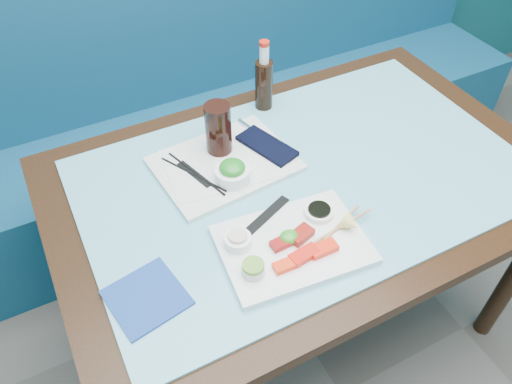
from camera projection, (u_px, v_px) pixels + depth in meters
name	position (u px, v px, depth m)	size (l,w,h in m)	color
booth_bench	(200.00, 121.00, 2.19)	(3.00, 0.56, 1.17)	navy
dining_table	(303.00, 198.00, 1.45)	(1.40, 0.90, 0.75)	black
glass_top	(305.00, 176.00, 1.39)	(1.22, 0.76, 0.01)	#63B1C6
sashimi_plate	(293.00, 245.00, 1.20)	(0.35, 0.25, 0.02)	white
salmon_left	(286.00, 265.00, 1.14)	(0.06, 0.03, 0.01)	#FF310A
salmon_mid	(304.00, 255.00, 1.16)	(0.07, 0.03, 0.02)	red
salmon_right	(323.00, 249.00, 1.17)	(0.07, 0.03, 0.02)	#FF240A
tuna_left	(281.00, 243.00, 1.19)	(0.05, 0.03, 0.02)	maroon
tuna_right	(301.00, 235.00, 1.20)	(0.06, 0.04, 0.02)	maroon
seaweed_garnish	(289.00, 237.00, 1.19)	(0.05, 0.04, 0.03)	#2E9021
ramekin_wasabi	(253.00, 270.00, 1.13)	(0.05, 0.05, 0.02)	silver
wasabi_fill	(253.00, 266.00, 1.12)	(0.05, 0.05, 0.01)	#639E33
ramekin_ginger	(238.00, 241.00, 1.18)	(0.07, 0.07, 0.03)	white
ginger_fill	(238.00, 236.00, 1.17)	(0.05, 0.05, 0.01)	beige
soy_dish	(319.00, 212.00, 1.26)	(0.07, 0.07, 0.01)	white
soy_fill	(319.00, 209.00, 1.25)	(0.06, 0.06, 0.01)	black
lemon_wedge	(351.00, 224.00, 1.21)	(0.05, 0.05, 0.04)	#FFE978
chopstick_sleeve	(267.00, 215.00, 1.26)	(0.16, 0.02, 0.00)	black
wooden_chopstick_a	(335.00, 230.00, 1.22)	(0.01, 0.01, 0.21)	#AC7B51
wooden_chopstick_b	(338.00, 228.00, 1.23)	(0.01, 0.01, 0.22)	tan
serving_tray	(225.00, 164.00, 1.41)	(0.38, 0.28, 0.01)	silver
paper_placemat	(225.00, 162.00, 1.41)	(0.33, 0.23, 0.00)	silver
seaweed_bowl	(233.00, 174.00, 1.34)	(0.10, 0.10, 0.04)	white
seaweed_salad	(232.00, 167.00, 1.33)	(0.07, 0.07, 0.04)	#1C7C1F
cola_glass	(218.00, 129.00, 1.39)	(0.07, 0.07, 0.15)	black
navy_pouch	(267.00, 146.00, 1.45)	(0.08, 0.18, 0.01)	black
fork	(249.00, 127.00, 1.51)	(0.01, 0.01, 0.09)	white
black_chopstick_a	(193.00, 174.00, 1.37)	(0.01, 0.01, 0.23)	black
black_chopstick_b	(196.00, 173.00, 1.37)	(0.01, 0.01, 0.23)	black
tray_sleeve	(195.00, 174.00, 1.37)	(0.02, 0.13, 0.00)	black
cola_bottle_body	(264.00, 85.00, 1.56)	(0.06, 0.06, 0.16)	black
cola_bottle_neck	(264.00, 54.00, 1.48)	(0.03, 0.03, 0.06)	white
cola_bottle_cap	(264.00, 43.00, 1.46)	(0.03, 0.03, 0.01)	red
blue_napkin	(147.00, 297.00, 1.11)	(0.16, 0.16, 0.01)	navy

